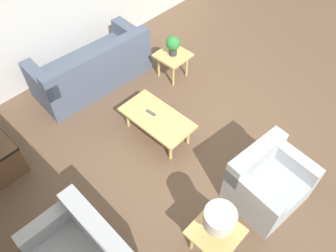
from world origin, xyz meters
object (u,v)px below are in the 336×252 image
(sofa, at_px, (93,69))
(potted_plant, at_px, (173,44))
(coffee_table, at_px, (157,119))
(side_table_plant, at_px, (173,58))
(armchair, at_px, (267,182))
(side_table_lamp, at_px, (215,234))
(table_lamp, at_px, (219,220))

(sofa, distance_m, potted_plant, 1.42)
(coffee_table, distance_m, potted_plant, 1.42)
(side_table_plant, bearing_deg, armchair, 159.14)
(side_table_lamp, xyz_separation_m, table_lamp, (0.00, 0.00, 0.37))
(coffee_table, xyz_separation_m, side_table_lamp, (-1.69, 0.80, 0.05))
(coffee_table, relative_size, table_lamp, 2.52)
(armchair, height_order, potted_plant, potted_plant)
(side_table_lamp, bearing_deg, table_lamp, 0.00)
(potted_plant, bearing_deg, sofa, 51.79)
(armchair, height_order, side_table_plant, armchair)
(table_lamp, bearing_deg, sofa, -14.89)
(side_table_plant, distance_m, table_lamp, 3.15)
(armchair, bearing_deg, table_lamp, -175.69)
(sofa, xyz_separation_m, coffee_table, (-1.60, 0.08, 0.02))
(potted_plant, height_order, table_lamp, table_lamp)
(armchair, relative_size, side_table_lamp, 1.89)
(sofa, relative_size, side_table_lamp, 3.89)
(side_table_lamp, xyz_separation_m, potted_plant, (2.44, -1.95, 0.28))
(sofa, height_order, side_table_lamp, sofa)
(coffee_table, height_order, table_lamp, table_lamp)
(table_lamp, bearing_deg, armchair, -92.50)
(side_table_lamp, bearing_deg, armchair, -92.50)
(side_table_lamp, relative_size, potted_plant, 1.47)
(potted_plant, bearing_deg, coffee_table, 123.04)
(side_table_plant, bearing_deg, side_table_lamp, 141.36)
(coffee_table, height_order, potted_plant, potted_plant)
(coffee_table, bearing_deg, potted_plant, -56.96)
(sofa, xyz_separation_m, table_lamp, (-3.29, 0.87, 0.44))
(armchair, distance_m, table_lamp, 1.10)
(armchair, bearing_deg, sofa, 99.04)
(sofa, distance_m, table_lamp, 3.43)
(side_table_lamp, height_order, table_lamp, table_lamp)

